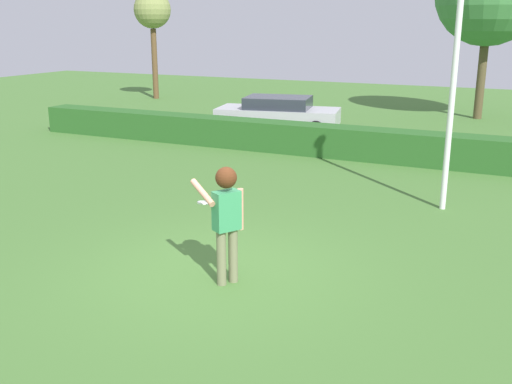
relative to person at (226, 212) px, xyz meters
The scene contains 7 objects.
ground_plane 1.19m from the person, 144.31° to the left, with size 60.00×60.00×0.00m, color #457131.
person is the anchor object (origin of this frame).
frisbee 0.52m from the person, 156.04° to the left, with size 0.23×0.23×0.05m.
lamppost 5.97m from the person, 65.47° to the left, with size 0.24×0.24×5.39m.
hedge_row 9.09m from the person, 92.16° to the left, with size 22.50×0.90×0.87m, color #285B22.
parked_car_silver 12.65m from the person, 109.65° to the left, with size 4.45×2.47×1.25m.
bare_elm_tree 22.92m from the person, 126.83° to the left, with size 1.80×1.80×5.21m.
Camera 1 is at (4.21, -7.51, 3.75)m, focal length 42.04 mm.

